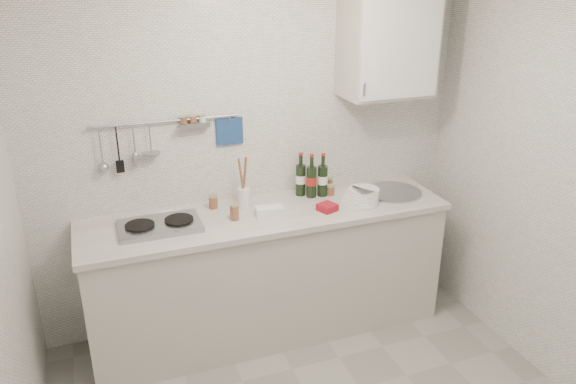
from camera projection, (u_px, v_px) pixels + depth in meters
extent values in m
cube|color=silver|center=(253.00, 151.00, 3.84)|extent=(3.00, 0.02, 2.50)
cube|color=#B5B2A7|center=(268.00, 275.00, 3.89)|extent=(2.40, 0.60, 0.88)
cube|color=silver|center=(267.00, 214.00, 3.71)|extent=(2.44, 0.64, 0.04)
cube|color=black|center=(268.00, 320.00, 4.06)|extent=(2.34, 0.52, 0.10)
cube|color=#93969B|center=(160.00, 226.00, 3.48)|extent=(0.50, 0.32, 0.03)
cylinder|color=black|center=(140.00, 225.00, 3.43)|extent=(0.18, 0.18, 0.01)
cylinder|color=black|center=(179.00, 220.00, 3.51)|extent=(0.18, 0.18, 0.01)
cylinder|color=#93969B|center=(393.00, 192.00, 4.01)|extent=(0.40, 0.40, 0.02)
cylinder|color=#93969B|center=(392.00, 199.00, 4.03)|extent=(0.34, 0.34, 0.10)
cylinder|color=#93969B|center=(165.00, 121.00, 3.53)|extent=(0.95, 0.02, 0.02)
cube|color=navy|center=(230.00, 131.00, 3.72)|extent=(0.18, 0.02, 0.18)
cube|color=#B5B2A7|center=(388.00, 43.00, 3.71)|extent=(0.60, 0.35, 0.70)
cube|color=white|center=(402.00, 47.00, 3.56)|extent=(0.56, 0.01, 0.66)
cylinder|color=#93969B|center=(364.00, 90.00, 3.56)|extent=(0.01, 0.01, 0.08)
cylinder|color=#4C74AD|center=(170.00, 222.00, 3.55)|extent=(0.29, 0.29, 0.01)
cylinder|color=#4C74AD|center=(171.00, 220.00, 3.55)|extent=(0.29, 0.29, 0.01)
cylinder|color=white|center=(360.00, 202.00, 3.83)|extent=(0.25, 0.25, 0.01)
cylinder|color=white|center=(361.00, 200.00, 3.83)|extent=(0.24, 0.24, 0.01)
cylinder|color=white|center=(361.00, 198.00, 3.83)|extent=(0.24, 0.24, 0.01)
cylinder|color=white|center=(362.00, 196.00, 3.83)|extent=(0.23, 0.23, 0.01)
cylinder|color=white|center=(363.00, 194.00, 3.83)|extent=(0.22, 0.22, 0.01)
cylinder|color=white|center=(363.00, 192.00, 3.84)|extent=(0.22, 0.22, 0.01)
cylinder|color=white|center=(364.00, 190.00, 3.84)|extent=(0.21, 0.21, 0.01)
cube|color=white|center=(269.00, 211.00, 3.65)|extent=(0.19, 0.11, 0.05)
cube|color=red|center=(327.00, 207.00, 3.72)|extent=(0.14, 0.14, 0.05)
cylinder|color=white|center=(244.00, 197.00, 3.77)|extent=(0.09, 0.09, 0.13)
cylinder|color=brown|center=(245.00, 175.00, 3.71)|extent=(0.04, 0.06, 0.26)
cylinder|color=brown|center=(241.00, 176.00, 3.71)|extent=(0.04, 0.05, 0.24)
cylinder|color=brown|center=(213.00, 202.00, 3.75)|extent=(0.06, 0.06, 0.08)
cylinder|color=tan|center=(213.00, 196.00, 3.73)|extent=(0.06, 0.06, 0.01)
cylinder|color=brown|center=(329.00, 183.00, 4.08)|extent=(0.05, 0.05, 0.07)
cylinder|color=tan|center=(329.00, 178.00, 4.07)|extent=(0.06, 0.06, 0.01)
cylinder|color=brown|center=(330.00, 191.00, 3.97)|extent=(0.06, 0.06, 0.06)
cylinder|color=tan|center=(330.00, 186.00, 3.95)|extent=(0.06, 0.06, 0.01)
cylinder|color=brown|center=(234.00, 213.00, 3.58)|extent=(0.06, 0.06, 0.10)
cylinder|color=tan|center=(234.00, 205.00, 3.56)|extent=(0.06, 0.06, 0.01)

